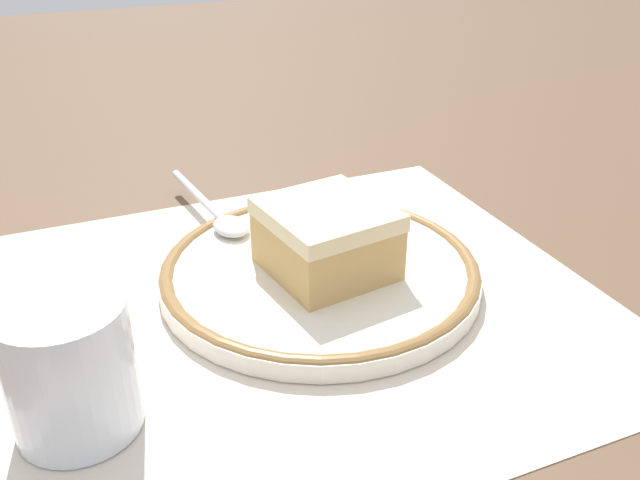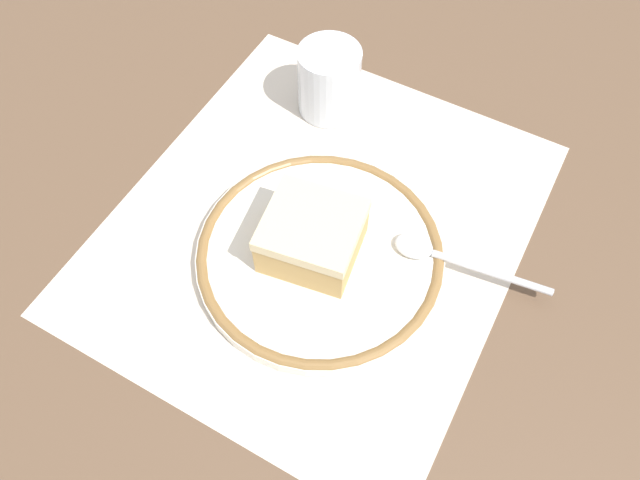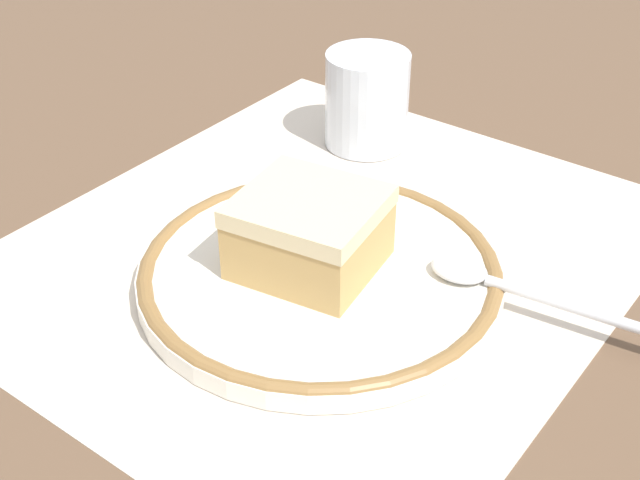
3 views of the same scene
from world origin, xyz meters
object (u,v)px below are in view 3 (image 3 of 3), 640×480
at_px(plate, 320,273).
at_px(cup, 367,105).
at_px(cake_slice, 309,232).
at_px(spoon, 498,282).

distance_m(plate, cup, 0.19).
bearing_deg(cake_slice, spoon, 115.07).
bearing_deg(spoon, plate, -64.40).
relative_size(cake_slice, spoon, 0.65).
bearing_deg(spoon, cup, -124.74).
bearing_deg(cake_slice, plate, 106.66).
bearing_deg(plate, cup, -154.03).
height_order(plate, spoon, spoon).
height_order(plate, cake_slice, cake_slice).
bearing_deg(cup, plate, 25.97).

